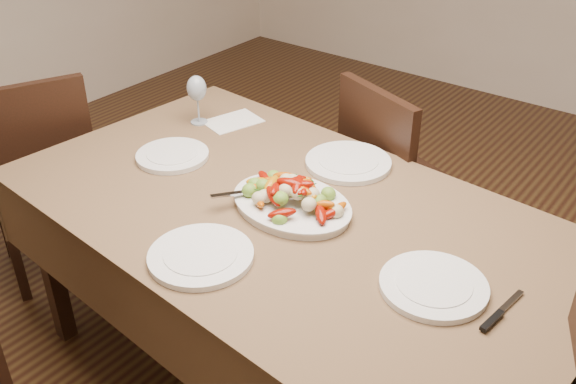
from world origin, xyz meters
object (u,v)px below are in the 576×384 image
(serving_platter, at_px, (292,206))
(chair_far, at_px, (407,189))
(dining_table, at_px, (288,303))
(plate_right, at_px, (433,286))
(wine_glass, at_px, (197,98))
(plate_near, at_px, (201,256))
(chair_left, at_px, (40,174))
(plate_far, at_px, (348,163))
(plate_left, at_px, (173,156))

(serving_platter, bearing_deg, chair_far, 88.46)
(dining_table, xyz_separation_m, plate_right, (0.53, -0.07, 0.39))
(wine_glass, bearing_deg, plate_near, -45.30)
(chair_far, xyz_separation_m, chair_left, (-1.30, -0.85, 0.00))
(serving_platter, bearing_deg, plate_near, -97.34)
(chair_far, height_order, plate_far, chair_far)
(plate_near, xyz_separation_m, wine_glass, (-0.62, 0.63, 0.09))
(chair_far, xyz_separation_m, serving_platter, (-0.02, -0.76, 0.30))
(plate_far, bearing_deg, chair_left, -161.03)
(wine_glass, bearing_deg, chair_left, -149.34)
(chair_left, relative_size, wine_glass, 4.64)
(plate_near, bearing_deg, serving_platter, 82.66)
(serving_platter, distance_m, plate_near, 0.35)
(chair_left, xyz_separation_m, wine_glass, (0.62, 0.37, 0.39))
(serving_platter, relative_size, plate_near, 1.34)
(plate_right, height_order, plate_near, same)
(serving_platter, xyz_separation_m, plate_left, (-0.53, 0.01, -0.00))
(plate_left, relative_size, plate_right, 0.91)
(chair_left, xyz_separation_m, serving_platter, (1.28, 0.09, 0.30))
(dining_table, distance_m, plate_right, 0.66)
(dining_table, relative_size, chair_far, 1.94)
(dining_table, distance_m, chair_far, 0.77)
(chair_left, relative_size, plate_far, 3.20)
(serving_platter, height_order, plate_near, serving_platter)
(serving_platter, distance_m, plate_left, 0.53)
(serving_platter, height_order, plate_left, serving_platter)
(plate_near, distance_m, wine_glass, 0.89)
(plate_left, bearing_deg, dining_table, -1.57)
(chair_far, distance_m, wine_glass, 0.92)
(dining_table, relative_size, chair_left, 1.94)
(dining_table, bearing_deg, serving_platter, 37.63)
(chair_far, xyz_separation_m, plate_left, (-0.55, -0.75, 0.29))
(wine_glass, bearing_deg, dining_table, -23.22)
(plate_right, bearing_deg, dining_table, 172.39)
(dining_table, bearing_deg, chair_far, 87.80)
(dining_table, xyz_separation_m, plate_left, (-0.53, 0.01, 0.39))
(dining_table, xyz_separation_m, plate_near, (-0.04, -0.34, 0.39))
(plate_left, xyz_separation_m, wine_glass, (-0.13, 0.27, 0.09))
(chair_left, bearing_deg, wine_glass, 143.66)
(dining_table, relative_size, plate_near, 6.30)
(plate_right, bearing_deg, plate_near, -154.08)
(dining_table, bearing_deg, plate_left, 178.43)
(plate_right, distance_m, plate_near, 0.63)
(serving_platter, xyz_separation_m, plate_right, (0.52, -0.08, -0.00))
(chair_far, distance_m, serving_platter, 0.81)
(plate_left, distance_m, plate_far, 0.62)
(chair_left, height_order, plate_right, chair_left)
(plate_far, height_order, wine_glass, wine_glass)
(chair_far, bearing_deg, chair_left, 54.00)
(plate_left, xyz_separation_m, plate_far, (0.52, 0.34, 0.00))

